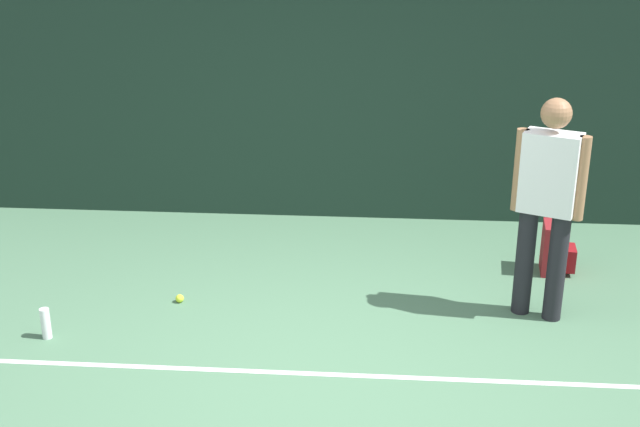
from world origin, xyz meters
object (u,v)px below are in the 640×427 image
Objects in this scene: backpack at (556,249)px; water_bottle at (46,323)px; tennis_ball_near_player at (180,298)px; tennis_player at (548,197)px.

backpack reaches higher than water_bottle.
water_bottle is (-0.83, -0.63, 0.08)m from tennis_ball_near_player.
backpack is at bearing 20.27° from water_bottle.
backpack is 1.87× the size of water_bottle.
water_bottle is (-3.92, -1.45, -0.09)m from backpack.
tennis_ball_near_player is at bearing 111.49° from backpack.
tennis_player reaches higher than backpack.
tennis_player is at bearing 0.06° from tennis_ball_near_player.
tennis_ball_near_player is (-2.79, -0.00, -0.93)m from tennis_player.
tennis_player is 3.86× the size of backpack.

